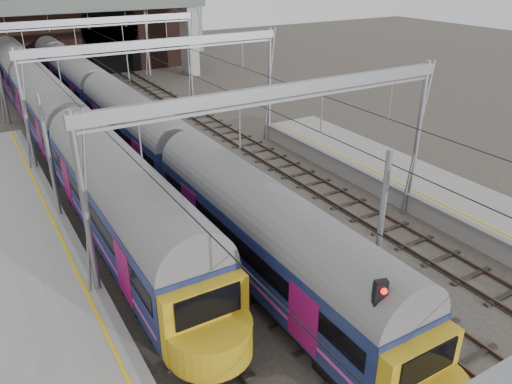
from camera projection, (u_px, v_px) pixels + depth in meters
ground at (409, 362)px, 16.85m from camera, size 160.00×160.00×0.00m
tracks at (212, 196)px, 28.50m from camera, size 14.40×80.00×0.22m
overhead_line at (162, 61)px, 30.75m from camera, size 16.80×80.00×8.00m
retaining_wall at (77, 36)px, 56.01m from camera, size 28.00×2.75×9.00m
overbridge at (71, 14)px, 49.50m from camera, size 28.00×3.00×9.25m
train_main at (102, 101)px, 38.02m from camera, size 2.76×63.78×4.76m
train_second at (50, 111)px, 35.13m from camera, size 2.96×51.30×5.04m
signal_near_left at (371, 335)px, 13.52m from camera, size 0.39×0.47×4.96m
equip_cover_a at (285, 282)px, 20.92m from camera, size 0.90×0.78×0.09m
equip_cover_b at (268, 240)px, 24.03m from camera, size 0.91×0.78×0.09m
equip_cover_c at (334, 261)px, 22.34m from camera, size 0.84×0.63×0.09m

